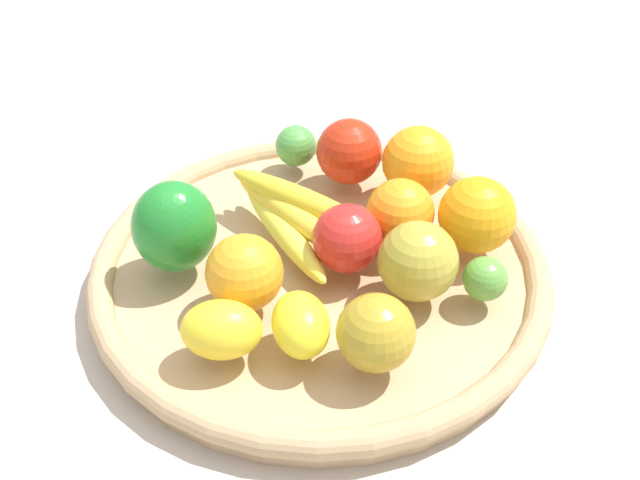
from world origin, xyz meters
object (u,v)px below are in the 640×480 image
object	(u,v)px
lemon_1	(221,330)
apple_0	(376,333)
apple_2	(349,152)
banana_bunch	(294,215)
apple_3	(347,238)
lime_1	(485,279)
orange_1	(400,212)
apple_1	(418,261)
lemon_0	(301,325)
orange_2	(477,215)
orange_3	(244,273)
bell_pepper	(174,227)
orange_0	(418,162)
lime_0	(296,146)

from	to	relation	value
lemon_1	apple_0	bearing A→B (deg)	175.81
apple_2	banana_bunch	xyz separation A→B (m)	(0.06, 0.11, -0.01)
apple_3	lime_1	bearing A→B (deg)	161.58
banana_bunch	lime_1	distance (m)	0.21
lime_1	lemon_1	size ratio (longest dim) A/B	0.60
apple_2	orange_1	xyz separation A→B (m)	(-0.05, 0.11, -0.00)
orange_1	apple_0	bearing A→B (deg)	79.24
apple_1	banana_bunch	distance (m)	0.15
lemon_0	apple_3	distance (m)	0.12
lemon_0	orange_2	world-z (taller)	orange_2
orange_3	lime_1	bearing A→B (deg)	-177.21
lemon_0	apple_0	xyz separation A→B (m)	(-0.06, 0.02, 0.01)
lemon_0	orange_3	bearing A→B (deg)	-45.95
bell_pepper	lemon_1	size ratio (longest dim) A/B	1.32
bell_pepper	apple_0	bearing A→B (deg)	122.74
orange_3	lemon_1	xyz separation A→B (m)	(0.01, 0.06, -0.01)
orange_0	orange_3	size ratio (longest dim) A/B	1.09
orange_0	lemon_1	size ratio (longest dim) A/B	1.11
banana_bunch	apple_0	xyz separation A→B (m)	(-0.08, 0.18, 0.01)
lemon_0	bell_pepper	bearing A→B (deg)	-41.00
lime_1	orange_2	world-z (taller)	orange_2
apple_2	orange_2	world-z (taller)	orange_2
lemon_0	lemon_1	bearing A→B (deg)	6.75
orange_0	apple_0	distance (m)	0.26
apple_0	orange_1	distance (m)	0.17
apple_2	orange_1	distance (m)	0.12
orange_0	bell_pepper	bearing A→B (deg)	27.45
orange_0	lemon_0	world-z (taller)	orange_0
orange_0	bell_pepper	xyz separation A→B (m)	(0.25, 0.13, 0.01)
apple_0	banana_bunch	bearing A→B (deg)	-66.27
lime_1	orange_0	bearing A→B (deg)	-73.79
apple_2	orange_0	size ratio (longest dim) A/B	0.94
bell_pepper	lime_0	world-z (taller)	bell_pepper
lime_1	lime_0	world-z (taller)	lime_0
orange_2	lemon_1	bearing A→B (deg)	31.95
apple_1	apple_2	size ratio (longest dim) A/B	1.02
apple_3	lemon_1	xyz separation A→B (m)	(0.11, 0.12, -0.01)
orange_1	bell_pepper	bearing A→B (deg)	10.73
apple_3	orange_2	distance (m)	0.14
apple_1	lemon_0	xyz separation A→B (m)	(0.11, 0.07, -0.01)
lime_0	orange_1	size ratio (longest dim) A/B	0.69
apple_2	lime_0	bearing A→B (deg)	-27.98
banana_bunch	lemon_0	distance (m)	0.16
apple_2	orange_2	bearing A→B (deg)	136.67
apple_2	banana_bunch	world-z (taller)	apple_2
lemon_1	lime_0	distance (m)	0.31
lime_1	lime_0	distance (m)	0.30
orange_0	orange_2	world-z (taller)	orange_0
banana_bunch	bell_pepper	distance (m)	0.13
apple_1	lime_1	xyz separation A→B (m)	(-0.06, 0.01, -0.02)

